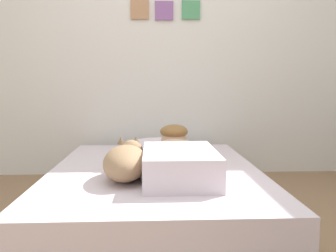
# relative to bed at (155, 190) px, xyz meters

# --- Properties ---
(back_wall) EXTENTS (4.36, 0.12, 2.50)m
(back_wall) POSITION_rel_bed_xyz_m (0.11, 1.12, 1.10)
(back_wall) COLOR silver
(back_wall) RESTS_ON ground
(bed) EXTENTS (1.41, 1.93, 0.30)m
(bed) POSITION_rel_bed_xyz_m (0.00, 0.00, 0.00)
(bed) COLOR #4C4742
(bed) RESTS_ON ground
(pillow) EXTENTS (0.52, 0.32, 0.11)m
(pillow) POSITION_rel_bed_xyz_m (0.04, 0.64, 0.21)
(pillow) COLOR silver
(pillow) RESTS_ON bed
(person_lying) EXTENTS (0.43, 0.92, 0.27)m
(person_lying) POSITION_rel_bed_xyz_m (0.14, -0.16, 0.26)
(person_lying) COLOR silver
(person_lying) RESTS_ON bed
(dog) EXTENTS (0.26, 0.57, 0.21)m
(dog) POSITION_rel_bed_xyz_m (-0.17, -0.25, 0.26)
(dog) COLOR #9E7A56
(dog) RESTS_ON bed
(coffee_cup) EXTENTS (0.12, 0.09, 0.07)m
(coffee_cup) POSITION_rel_bed_xyz_m (0.22, 0.44, 0.19)
(coffee_cup) COLOR teal
(coffee_cup) RESTS_ON bed
(cell_phone) EXTENTS (0.07, 0.14, 0.01)m
(cell_phone) POSITION_rel_bed_xyz_m (-0.05, -0.23, 0.16)
(cell_phone) COLOR black
(cell_phone) RESTS_ON bed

